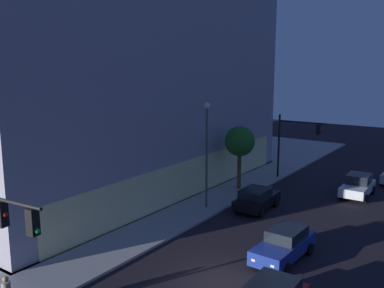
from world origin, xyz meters
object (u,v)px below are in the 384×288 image
Objects in this scene: sidewalk_tree at (240,142)px; car_black at (257,199)px; street_lamp_sidewalk at (207,142)px; traffic_light_far_corner at (294,137)px; car_white at (358,186)px; car_blue at (284,244)px; modern_building at (60,59)px.

sidewalk_tree is 1.21× the size of car_black.
street_lamp_sidewalk is 5.65m from sidewalk_tree.
car_black is (1.96, -3.02, -4.11)m from street_lamp_sidewalk.
street_lamp_sidewalk is (-10.97, 2.09, 0.98)m from traffic_light_far_corner.
street_lamp_sidewalk is at bearing 122.91° from car_black.
car_black is 9.13m from car_white.
car_white is (13.87, -0.35, 0.02)m from car_blue.
car_blue is at bearing -142.93° from car_black.
car_white is at bearing -40.56° from street_lamp_sidewalk.
car_blue is at bearing -159.58° from traffic_light_far_corner.
car_black is (-9.02, -0.94, -3.13)m from traffic_light_far_corner.
car_black is (6.32, 4.77, -0.01)m from car_blue.
modern_building is at bearing 116.34° from traffic_light_far_corner.
street_lamp_sidewalk is 9.83m from car_blue.
sidewalk_tree is at bearing 43.35° from car_black.
modern_building is 22.72m from car_black.
traffic_light_far_corner is 1.11× the size of sidewalk_tree.
traffic_light_far_corner is at bearing -10.77° from street_lamp_sidewalk.
modern_building is at bearing 91.72° from car_black.
modern_building is at bearing 77.22° from car_blue.
modern_building reaches higher than sidewalk_tree.
car_blue is (-5.71, -25.15, -10.01)m from modern_building.
street_lamp_sidewalk reaches higher than sidewalk_tree.
traffic_light_far_corner is at bearing 76.45° from car_white.
car_white is at bearing -34.11° from car_black.
sidewalk_tree is at bearing 155.37° from traffic_light_far_corner.
modern_building is 5.88× the size of sidewalk_tree.
modern_building is 18.38m from street_lamp_sidewalk.
car_black is at bearing -136.65° from sidewalk_tree.
traffic_light_far_corner is (9.63, -19.44, -6.89)m from modern_building.
car_blue is at bearing 178.57° from car_white.
sidewalk_tree is (5.57, 0.39, -0.85)m from street_lamp_sidewalk.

